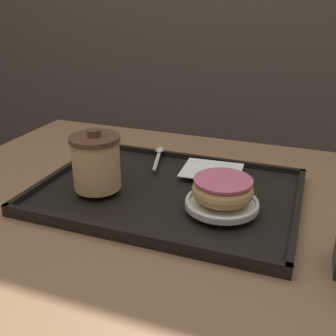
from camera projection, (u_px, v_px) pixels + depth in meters
cafe_table at (152, 261)px, 0.88m from camera, size 1.04×0.84×0.72m
serving_tray at (168, 193)px, 0.82m from camera, size 0.53×0.38×0.02m
napkin_paper at (212, 170)px, 0.89m from camera, size 0.14×0.12×0.00m
coffee_cup_front at (96, 162)px, 0.79m from camera, size 0.10×0.10×0.12m
plate_with_chocolate_donut at (222, 203)px, 0.73m from camera, size 0.14×0.14×0.01m
donut_chocolate_glazed at (223, 189)px, 0.72m from camera, size 0.11×0.11×0.04m
spoon at (159, 153)px, 0.98m from camera, size 0.05×0.14×0.01m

